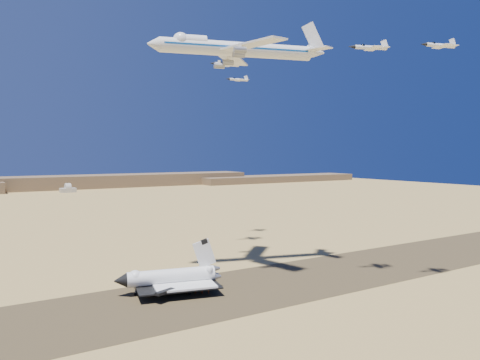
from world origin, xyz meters
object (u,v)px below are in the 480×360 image
carrier_747 (232,49)px  crew_b (196,291)px  chase_jet_e (226,64)px  chase_jet_f (238,80)px  crew_a (209,291)px  chase_jet_b (440,45)px  chase_jet_a (370,47)px  crew_c (202,292)px  shuttle (170,278)px

carrier_747 → crew_b: 96.27m
chase_jet_e → chase_jet_f: bearing=53.9°
crew_a → chase_jet_f: size_ratio=0.13×
crew_b → chase_jet_b: chase_jet_b is taller
crew_b → chase_jet_e: bearing=-50.6°
crew_b → chase_jet_a: chase_jet_a is taller
chase_jet_b → chase_jet_f: bearing=109.6°
crew_b → chase_jet_a: 110.20m
chase_jet_b → chase_jet_f: 126.06m
carrier_747 → chase_jet_f: (44.63, 66.91, 0.16)m
chase_jet_b → crew_b: bearing=167.5°
crew_a → chase_jet_b: size_ratio=0.13×
crew_a → crew_c: size_ratio=1.08×
chase_jet_f → shuttle: bearing=-128.3°
shuttle → crew_b: 10.31m
crew_c → chase_jet_a: size_ratio=0.11×
crew_c → chase_jet_b: chase_jet_b is taller
chase_jet_e → chase_jet_f: 30.87m
shuttle → chase_jet_f: chase_jet_f is taller
chase_jet_b → carrier_747: bearing=147.5°
chase_jet_e → shuttle: bearing=-128.3°
carrier_747 → chase_jet_a: size_ratio=4.82×
crew_c → chase_jet_b: size_ratio=0.12×
carrier_747 → crew_b: bearing=-130.9°
shuttle → carrier_747: bearing=30.3°
chase_jet_a → crew_b: bearing=-179.7°
chase_jet_a → chase_jet_e: size_ratio=0.93×
shuttle → chase_jet_b: (83.01, -49.07, 83.58)m
crew_a → chase_jet_b: chase_jet_b is taller
shuttle → chase_jet_a: chase_jet_a is taller
chase_jet_a → chase_jet_e: bearing=120.0°
shuttle → chase_jet_a: 112.55m
carrier_747 → chase_jet_e: bearing=78.6°
crew_b → chase_jet_e: size_ratio=0.10×
crew_a → chase_jet_b: bearing=-112.9°
crew_b → shuttle: bearing=35.7°
shuttle → crew_c: 12.57m
shuttle → chase_jet_a: (67.80, -30.49, 84.51)m
chase_jet_e → crew_c: bearing=-119.6°
chase_jet_e → crew_b: bearing=-121.4°
chase_jet_a → crew_c: bearing=-178.8°
chase_jet_a → chase_jet_b: bearing=-28.8°
shuttle → crew_b: shuttle is taller
shuttle → chase_jet_f: 139.48m
chase_jet_b → chase_jet_e: bearing=121.5°
shuttle → chase_jet_e: chase_jet_e is taller
crew_c → chase_jet_a: 108.93m
crew_b → chase_jet_e: (48.76, 60.85, 94.67)m
carrier_747 → chase_jet_a: 53.87m
crew_c → chase_jet_f: bearing=-107.7°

